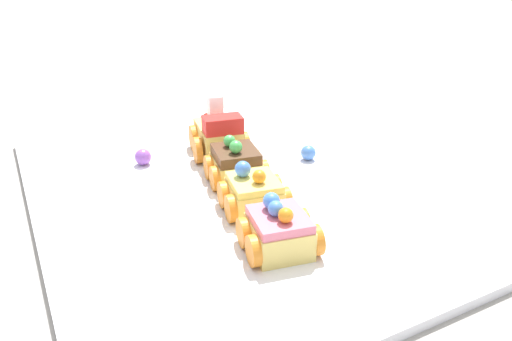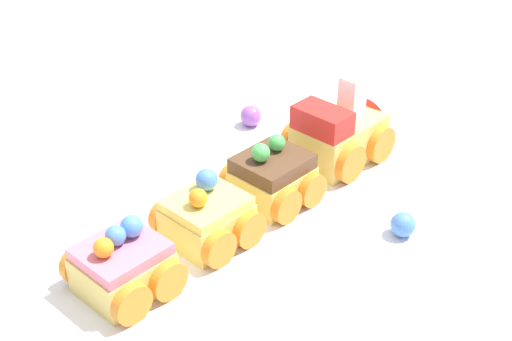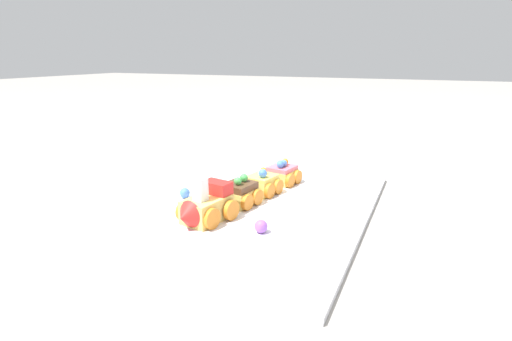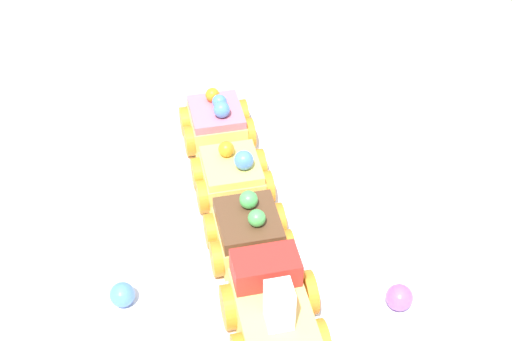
{
  "view_description": "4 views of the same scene",
  "coord_description": "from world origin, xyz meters",
  "views": [
    {
      "loc": [
        -0.54,
        0.23,
        0.31
      ],
      "look_at": [
        -0.02,
        -0.04,
        0.04
      ],
      "focal_mm": 35.0,
      "sensor_mm": 36.0,
      "label": 1
    },
    {
      "loc": [
        -0.46,
        -0.31,
        0.39
      ],
      "look_at": [
        -0.04,
        -0.04,
        0.08
      ],
      "focal_mm": 50.0,
      "sensor_mm": 36.0,
      "label": 2
    },
    {
      "loc": [
        0.71,
        0.33,
        0.31
      ],
      "look_at": [
        -0.03,
        -0.0,
        0.08
      ],
      "focal_mm": 28.0,
      "sensor_mm": 36.0,
      "label": 3
    },
    {
      "loc": [
        0.43,
        -0.19,
        0.52
      ],
      "look_at": [
        -0.03,
        0.0,
        0.07
      ],
      "focal_mm": 50.0,
      "sensor_mm": 36.0,
      "label": 4
    }
  ],
  "objects": [
    {
      "name": "cake_car_strawberry",
      "position": [
        -0.16,
        0.01,
        0.03
      ],
      "size": [
        0.08,
        0.09,
        0.06
      ],
      "rotation": [
        0.0,
        0.0,
        -0.18
      ],
      "color": "#EACC66",
      "rests_on": "display_board"
    },
    {
      "name": "display_board",
      "position": [
        0.0,
        0.0,
        0.01
      ],
      "size": [
        0.62,
        0.47,
        0.01
      ],
      "primitive_type": "cube",
      "color": "white",
      "rests_on": "ground_plane"
    },
    {
      "name": "gumball_purple",
      "position": [
        0.12,
        0.07,
        0.02
      ],
      "size": [
        0.02,
        0.02,
        0.02
      ],
      "primitive_type": "sphere",
      "color": "#9956C6",
      "rests_on": "display_board"
    },
    {
      "name": "gumball_blue",
      "position": [
        0.03,
        -0.15,
        0.02
      ],
      "size": [
        0.02,
        0.02,
        0.02
      ],
      "primitive_type": "sphere",
      "color": "#4C84E0",
      "rests_on": "display_board"
    },
    {
      "name": "cake_train_locomotive",
      "position": [
        0.12,
        -0.04,
        0.04
      ],
      "size": [
        0.13,
        0.09,
        0.09
      ],
      "rotation": [
        0.0,
        0.0,
        -0.18
      ],
      "color": "#EACC66",
      "rests_on": "display_board"
    },
    {
      "name": "cake_car_chocolate",
      "position": [
        0.01,
        -0.02,
        0.03
      ],
      "size": [
        0.08,
        0.09,
        0.06
      ],
      "rotation": [
        0.0,
        0.0,
        -0.18
      ],
      "color": "#EACC66",
      "rests_on": "display_board"
    },
    {
      "name": "ground_plane",
      "position": [
        0.0,
        0.0,
        0.0
      ],
      "size": [
        10.0,
        10.0,
        0.0
      ],
      "primitive_type": "plane",
      "color": "gray"
    },
    {
      "name": "cake_car_lemon",
      "position": [
        -0.07,
        -0.01,
        0.03
      ],
      "size": [
        0.08,
        0.09,
        0.06
      ],
      "rotation": [
        0.0,
        0.0,
        -0.18
      ],
      "color": "#EACC66",
      "rests_on": "display_board"
    }
  ]
}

